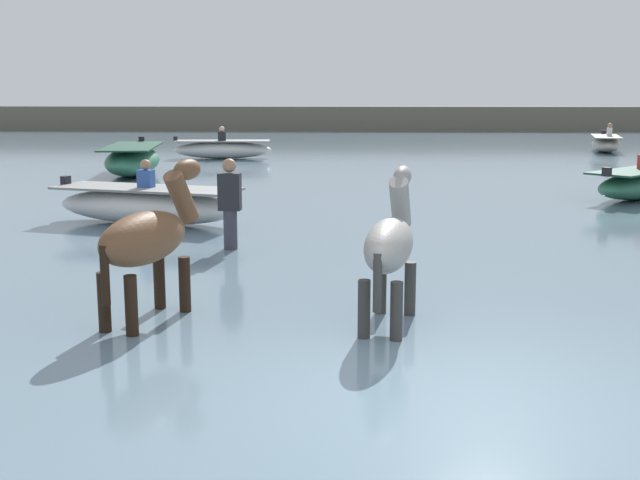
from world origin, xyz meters
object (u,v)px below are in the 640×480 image
object	(u,v)px
boat_far_offshore	(147,205)
person_onlooker_right	(230,211)
boat_mid_channel	(606,144)
boat_near_port	(133,160)
horse_lead_bay	(148,242)
horse_trailing_grey	(390,248)
boat_mid_outer	(223,149)

from	to	relation	value
boat_far_offshore	person_onlooker_right	bearing A→B (deg)	-51.23
boat_mid_channel	boat_near_port	bearing A→B (deg)	-150.19
boat_near_port	boat_far_offshore	bearing A→B (deg)	-73.58
horse_lead_bay	boat_far_offshore	distance (m)	6.09
horse_trailing_grey	boat_mid_outer	distance (m)	20.01
boat_far_offshore	person_onlooker_right	world-z (taller)	person_onlooker_right
boat_mid_channel	boat_mid_outer	size ratio (longest dim) A/B	0.96
horse_lead_bay	boat_far_offshore	bearing A→B (deg)	104.24
boat_mid_outer	boat_near_port	world-z (taller)	boat_mid_outer
horse_lead_bay	boat_far_offshore	size ratio (longest dim) A/B	0.53
horse_lead_bay	boat_near_port	size ratio (longest dim) A/B	0.46
boat_far_offshore	person_onlooker_right	distance (m)	2.85
horse_trailing_grey	boat_near_port	bearing A→B (deg)	114.07
boat_far_offshore	boat_near_port	xyz separation A→B (m)	(-2.39, 8.12, 0.07)
boat_mid_outer	horse_lead_bay	bearing A→B (deg)	-83.39
horse_lead_bay	person_onlooker_right	size ratio (longest dim) A/B	1.15
horse_trailing_grey	boat_mid_outer	bearing A→B (deg)	103.45
horse_trailing_grey	boat_mid_outer	world-z (taller)	horse_trailing_grey
horse_lead_bay	person_onlooker_right	bearing A→B (deg)	85.61
boat_mid_outer	person_onlooker_right	size ratio (longest dim) A/B	2.06
boat_mid_channel	boat_near_port	world-z (taller)	boat_mid_channel
horse_lead_bay	person_onlooker_right	world-z (taller)	horse_lead_bay
boat_far_offshore	person_onlooker_right	xyz separation A→B (m)	(1.78, -2.21, 0.24)
boat_mid_channel	boat_mid_outer	xyz separation A→B (m)	(-13.94, -3.55, 0.01)
boat_mid_channel	horse_trailing_grey	bearing A→B (deg)	-111.98
boat_near_port	person_onlooker_right	world-z (taller)	person_onlooker_right
person_onlooker_right	boat_mid_channel	bearing A→B (deg)	59.36
horse_trailing_grey	boat_far_offshore	bearing A→B (deg)	123.18
boat_near_port	boat_mid_outer	bearing A→B (deg)	73.03
horse_lead_bay	boat_mid_outer	size ratio (longest dim) A/B	0.56
boat_far_offshore	boat_mid_outer	world-z (taller)	boat_far_offshore
boat_mid_channel	boat_near_port	xyz separation A→B (m)	(-15.58, -8.93, 0.10)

